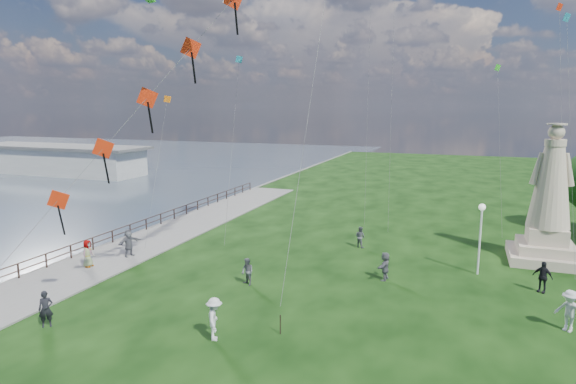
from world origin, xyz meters
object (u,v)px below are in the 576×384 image
at_px(person_0, 46,309).
at_px(person_2, 214,319).
at_px(lamppost, 481,224).
at_px(person_8, 569,311).
at_px(person_1, 247,272).
at_px(person_9, 543,277).
at_px(person_7, 360,237).
at_px(pier_pavilion, 59,159).
at_px(statue, 549,211).
at_px(person_10, 88,255).
at_px(person_5, 129,244).
at_px(person_11, 385,266).

distance_m(person_0, person_2, 8.02).
bearing_deg(lamppost, person_8, -60.78).
relative_size(person_1, person_2, 0.82).
bearing_deg(person_9, person_0, -122.55).
bearing_deg(person_7, lamppost, -175.88).
bearing_deg(person_8, person_2, -118.96).
distance_m(lamppost, person_0, 23.73).
height_order(pier_pavilion, statue, statue).
distance_m(person_9, person_10, 26.62).
bearing_deg(lamppost, person_1, -152.19).
xyz_separation_m(pier_pavilion, person_5, (39.01, -32.29, -0.91)).
bearing_deg(person_8, statue, 125.37).
relative_size(person_2, person_5, 1.02).
distance_m(person_10, person_11, 18.26).
xyz_separation_m(pier_pavilion, person_0, (42.16, -42.06, -0.99)).
relative_size(lamppost, person_11, 2.60).
distance_m(person_5, person_7, 16.00).
height_order(person_10, person_11, person_10).
distance_m(person_7, person_9, 12.14).
height_order(person_0, person_2, person_2).
bearing_deg(person_11, person_1, -56.06).
bearing_deg(pier_pavilion, person_5, -39.61).
xyz_separation_m(lamppost, person_7, (-7.85, 3.11, -2.37)).
height_order(statue, person_8, statue).
distance_m(person_2, person_8, 15.80).
height_order(person_5, person_8, person_8).
bearing_deg(pier_pavilion, person_10, -42.59).
bearing_deg(pier_pavilion, person_1, -35.05).
xyz_separation_m(statue, person_0, (-22.81, -18.68, -2.53)).
xyz_separation_m(lamppost, person_2, (-10.82, -12.86, -2.18)).
height_order(lamppost, person_9, lamppost).
relative_size(lamppost, person_7, 2.84).
distance_m(person_5, person_10, 2.84).
distance_m(person_0, person_8, 23.71).
xyz_separation_m(person_2, person_8, (14.51, 6.26, 0.02)).
xyz_separation_m(person_5, person_11, (16.73, 1.74, -0.09)).
bearing_deg(person_8, person_1, -142.75).
relative_size(pier_pavilion, person_1, 19.26).
height_order(person_8, person_10, person_8).
bearing_deg(pier_pavilion, person_9, -24.70).
distance_m(person_7, person_10, 18.26).
xyz_separation_m(pier_pavilion, person_8, (64.53, -34.21, -0.87)).
bearing_deg(person_10, person_2, -120.32).
xyz_separation_m(person_2, person_9, (14.04, 11.00, -0.07)).
distance_m(pier_pavilion, person_1, 59.35).
bearing_deg(person_9, person_8, -56.80).
relative_size(statue, person_2, 4.72).
bearing_deg(person_11, person_2, -22.28).
bearing_deg(lamppost, person_11, -150.07).
bearing_deg(person_8, person_0, -122.95).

